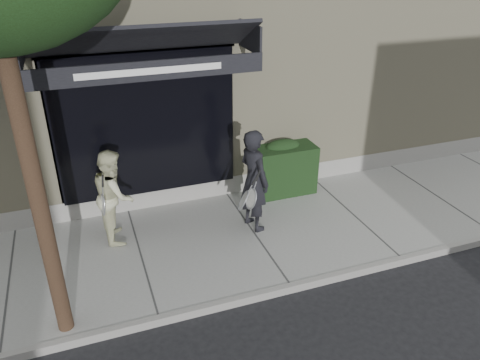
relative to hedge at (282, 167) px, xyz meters
name	(u,v)px	position (x,y,z in m)	size (l,w,h in m)	color
ground	(253,237)	(-1.10, -1.25, -0.66)	(80.00, 80.00, 0.00)	black
sidewalk	(253,235)	(-1.10, -1.25, -0.60)	(20.00, 3.00, 0.12)	gray
curb	(291,288)	(-1.10, -2.80, -0.59)	(20.00, 0.10, 0.14)	gray
building_facade	(180,35)	(-1.11, 3.71, 2.08)	(14.30, 8.04, 5.64)	#BBB18E
hedge	(282,167)	(0.00, 0.00, 0.00)	(1.30, 0.70, 1.14)	black
pedestrian_front	(254,181)	(-1.03, -1.07, 0.39)	(0.76, 0.93, 1.85)	black
pedestrian_back	(114,195)	(-3.36, -0.57, 0.28)	(0.64, 0.82, 1.63)	beige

